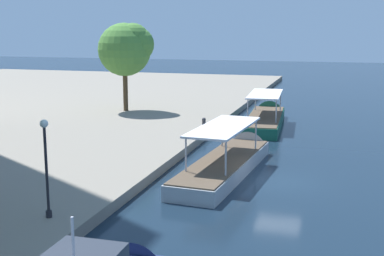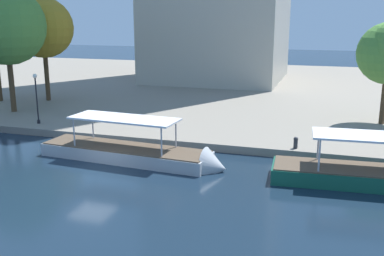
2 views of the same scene
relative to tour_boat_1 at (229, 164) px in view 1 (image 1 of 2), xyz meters
name	(u,v)px [view 1 (image 1 of 2)]	position (x,y,z in m)	size (l,w,h in m)	color
ground_plane	(279,182)	(-1.80, -3.28, -0.37)	(220.00, 220.00, 0.00)	#142333
tour_boat_1	(229,164)	(0.00, 0.00, 0.00)	(13.15, 3.66, 3.92)	#9EA3A8
tour_boat_2	(266,121)	(15.64, 0.06, 0.00)	(12.91, 3.62, 4.00)	#14513D
mooring_bollard_0	(204,122)	(9.83, 4.21, 0.64)	(0.32, 0.32, 0.82)	#2D2D33
lamp_post	(46,163)	(-11.56, 5.25, 2.58)	(0.35, 0.35, 4.21)	black
tree_1	(128,47)	(16.20, 13.42, 6.33)	(5.06, 5.36, 8.42)	#4C3823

